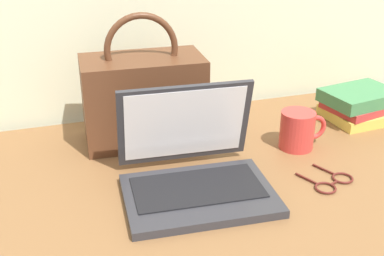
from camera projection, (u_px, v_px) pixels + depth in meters
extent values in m
cube|color=brown|center=(198.00, 181.00, 1.13)|extent=(1.60, 0.76, 0.03)
cube|color=#2D2D33|center=(199.00, 195.00, 1.03)|extent=(0.32, 0.24, 0.02)
cube|color=black|center=(197.00, 187.00, 1.04)|extent=(0.28, 0.16, 0.00)
cube|color=#2D2D33|center=(184.00, 123.00, 1.11)|extent=(0.30, 0.08, 0.20)
cube|color=white|center=(185.00, 124.00, 1.10)|extent=(0.27, 0.06, 0.17)
cylinder|color=red|center=(297.00, 130.00, 1.23)|extent=(0.09, 0.09, 0.10)
torus|color=red|center=(314.00, 128.00, 1.25)|extent=(0.07, 0.01, 0.07)
cylinder|color=brown|center=(299.00, 115.00, 1.21)|extent=(0.08, 0.08, 0.00)
torus|color=#591E19|center=(326.00, 188.00, 1.07)|extent=(0.06, 0.06, 0.01)
torus|color=#591E19|center=(343.00, 178.00, 1.11)|extent=(0.06, 0.06, 0.01)
cube|color=#591E19|center=(334.00, 183.00, 1.09)|extent=(0.02, 0.01, 0.00)
cube|color=#591E19|center=(306.00, 179.00, 1.10)|extent=(0.03, 0.06, 0.00)
cube|color=#591E19|center=(324.00, 169.00, 1.14)|extent=(0.03, 0.06, 0.00)
cube|color=#59331E|center=(144.00, 100.00, 1.25)|extent=(0.31, 0.18, 0.22)
torus|color=#59331E|center=(141.00, 50.00, 1.19)|extent=(0.18, 0.03, 0.18)
cube|color=#D8BF4C|center=(357.00, 114.00, 1.41)|extent=(0.18, 0.17, 0.03)
cube|color=#B23333|center=(358.00, 106.00, 1.40)|extent=(0.19, 0.17, 0.02)
cube|color=#3F7F4C|center=(360.00, 96.00, 1.38)|extent=(0.22, 0.17, 0.04)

